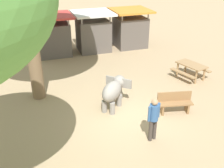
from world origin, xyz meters
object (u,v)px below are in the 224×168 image
Objects in this scene: market_stall_red at (53,37)px; market_stall_orange at (130,30)px; wooden_bench at (175,102)px; picnic_table_near at (191,68)px; elephant at (114,91)px; person_handler at (154,117)px; market_stall_white at (93,33)px.

market_stall_red and market_stall_orange have the same top height.
wooden_bench is 3.62m from picnic_table_near.
elephant is 8.18m from market_stall_orange.
wooden_bench is (1.64, 1.31, -0.48)m from person_handler.
picnic_table_near is at bearing -43.46° from market_stall_red.
market_stall_white reaches higher than picnic_table_near.
market_stall_orange is (1.51, 8.48, 0.67)m from wooden_bench.
person_handler is at bearing -124.80° from elephant.
wooden_bench is at bearing 119.75° from picnic_table_near.
market_stall_white is 1.00× the size of market_stall_orange.
elephant is 7.44m from market_stall_red.
person_handler is at bearing 116.91° from picnic_table_near.
wooden_bench is at bearing -67.46° from person_handler.
wooden_bench is (2.20, -1.20, -0.30)m from elephant.
market_stall_red is at bearing -4.09° from person_handler.
person_handler is 2.15m from wooden_bench.
market_stall_orange is at bearing -87.58° from wooden_bench.
market_stall_red reaches higher than picnic_table_near.
market_stall_red is (-1.50, 7.28, 0.37)m from elephant.
elephant is 2.57m from person_handler.
picnic_table_near is at bearing -80.38° from market_stall_orange.
wooden_bench is at bearing -100.07° from market_stall_orange.
wooden_bench is at bearing -82.65° from market_stall_white.
picnic_table_near is at bearing -58.52° from market_stall_white.
picnic_table_near is 6.90m from market_stall_white.
market_stall_orange is (5.20, 0.00, 0.00)m from market_stall_red.
market_stall_red is 1.00× the size of market_stall_orange.
person_handler is at bearing 50.97° from wooden_bench.
market_stall_red is 2.60m from market_stall_white.
picnic_table_near is at bearing -62.57° from person_handler.
market_stall_orange is at bearing 0.00° from market_stall_red.
person_handler is 0.87× the size of picnic_table_near.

